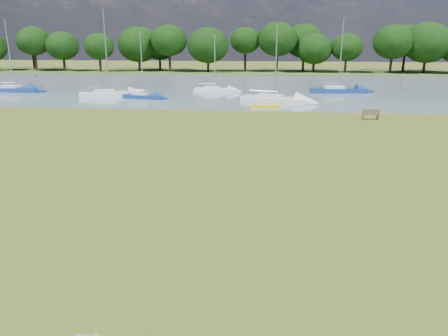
# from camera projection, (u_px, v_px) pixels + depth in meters

# --- Properties ---
(ground) EXTENTS (220.00, 220.00, 0.00)m
(ground) POSITION_uv_depth(u_px,v_px,m) (215.00, 182.00, 22.55)
(ground) COLOR olive
(river) EXTENTS (220.00, 40.00, 0.10)m
(river) POSITION_uv_depth(u_px,v_px,m) (248.00, 88.00, 62.55)
(river) COLOR slate
(river) RESTS_ON ground
(far_bank) EXTENTS (220.00, 20.00, 0.40)m
(far_bank) POSITION_uv_depth(u_px,v_px,m) (254.00, 72.00, 91.12)
(far_bank) COLOR #4C6626
(far_bank) RESTS_ON ground
(riverbank_bench) EXTENTS (1.58, 0.53, 0.96)m
(riverbank_bench) POSITION_uv_depth(u_px,v_px,m) (371.00, 114.00, 39.00)
(riverbank_bench) COLOR brown
(riverbank_bench) RESTS_ON ground
(kayak) EXTENTS (3.14, 1.24, 0.31)m
(kayak) POSITION_uv_depth(u_px,v_px,m) (265.00, 106.00, 45.12)
(kayak) COLOR yellow
(kayak) RESTS_ON river
(tree_line) EXTENTS (144.71, 8.05, 9.75)m
(tree_line) POSITION_uv_depth(u_px,v_px,m) (261.00, 43.00, 85.50)
(tree_line) COLOR black
(tree_line) RESTS_ON far_bank
(sailboat_0) EXTENTS (5.03, 2.31, 7.75)m
(sailboat_0) POSITION_uv_depth(u_px,v_px,m) (143.00, 95.00, 51.78)
(sailboat_0) COLOR navy
(sailboat_0) RESTS_ON river
(sailboat_1) EXTENTS (5.76, 2.46, 7.31)m
(sailboat_1) POSITION_uv_depth(u_px,v_px,m) (215.00, 89.00, 57.61)
(sailboat_1) COLOR white
(sailboat_1) RESTS_ON river
(sailboat_2) EXTENTS (7.00, 2.06, 9.23)m
(sailboat_2) POSITION_uv_depth(u_px,v_px,m) (13.00, 88.00, 57.91)
(sailboat_2) COLOR navy
(sailboat_2) RESTS_ON river
(sailboat_3) EXTENTS (7.91, 4.67, 8.36)m
(sailboat_3) POSITION_uv_depth(u_px,v_px,m) (274.00, 98.00, 49.15)
(sailboat_3) COLOR white
(sailboat_3) RESTS_ON river
(sailboat_4) EXTENTS (7.31, 2.70, 9.34)m
(sailboat_4) POSITION_uv_depth(u_px,v_px,m) (338.00, 89.00, 56.97)
(sailboat_4) COLOR navy
(sailboat_4) RESTS_ON river
(sailboat_8) EXTENTS (7.28, 4.31, 10.21)m
(sailboat_8) POSITION_uv_depth(u_px,v_px,m) (108.00, 92.00, 53.36)
(sailboat_8) COLOR white
(sailboat_8) RESTS_ON river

